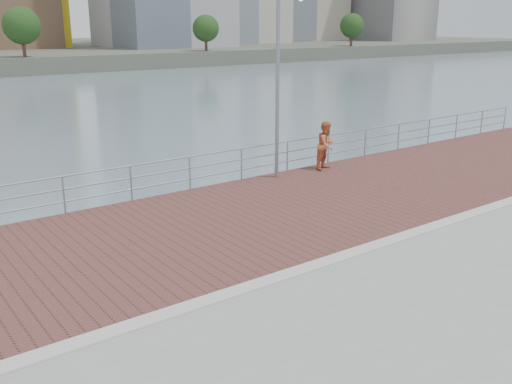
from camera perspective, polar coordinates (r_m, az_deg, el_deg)
water at (r=13.77m, az=5.14°, el=-15.25°), size 400.00×400.00×0.00m
brick_lane at (r=15.48m, az=-3.53°, el=-3.21°), size 40.00×6.80×0.02m
curb at (r=12.82m, az=5.38°, el=-7.52°), size 40.00×0.40×0.06m
guardrail at (r=18.11m, az=-9.47°, el=1.80°), size 39.06×0.06×1.13m
street_lamp at (r=19.03m, az=3.16°, el=15.04°), size 0.49×1.41×6.67m
bystander at (r=21.16m, az=7.03°, el=4.65°), size 1.02×0.89×1.78m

